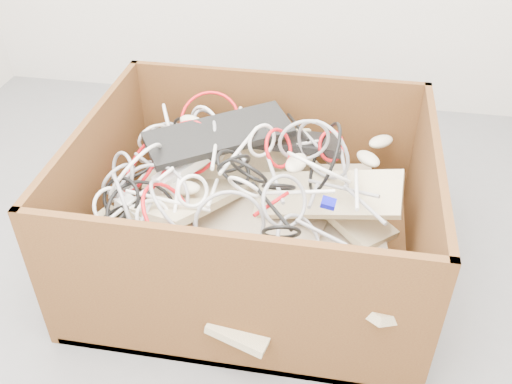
% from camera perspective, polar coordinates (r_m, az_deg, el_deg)
% --- Properties ---
extents(ground, '(3.00, 3.00, 0.00)m').
position_cam_1_polar(ground, '(1.97, -5.44, -11.01)').
color(ground, '#5A5A5D').
rests_on(ground, ground).
extents(cardboard_box, '(1.14, 0.95, 0.54)m').
position_cam_1_polar(cardboard_box, '(2.01, -0.53, -3.94)').
color(cardboard_box, '#412210').
rests_on(cardboard_box, ground).
extents(keyboard_pile, '(1.04, 0.93, 0.37)m').
position_cam_1_polar(keyboard_pile, '(1.95, 0.29, -0.64)').
color(keyboard_pile, beige).
rests_on(keyboard_pile, cardboard_box).
extents(mice_scatter, '(0.81, 0.80, 0.21)m').
position_cam_1_polar(mice_scatter, '(1.92, 2.81, 1.70)').
color(mice_scatter, beige).
rests_on(mice_scatter, keyboard_pile).
extents(power_strip_left, '(0.24, 0.25, 0.12)m').
position_cam_1_polar(power_strip_left, '(1.94, -6.37, 3.03)').
color(power_strip_left, white).
rests_on(power_strip_left, keyboard_pile).
extents(power_strip_right, '(0.29, 0.18, 0.10)m').
position_cam_1_polar(power_strip_right, '(1.79, -10.16, -3.21)').
color(power_strip_right, white).
rests_on(power_strip_right, keyboard_pile).
extents(vga_plug, '(0.05, 0.05, 0.03)m').
position_cam_1_polar(vga_plug, '(1.79, 7.26, -1.11)').
color(vga_plug, '#0D0DC6').
rests_on(vga_plug, keyboard_pile).
extents(cable_tangle, '(0.94, 0.85, 0.41)m').
position_cam_1_polar(cable_tangle, '(1.90, -4.98, 2.18)').
color(cable_tangle, silver).
rests_on(cable_tangle, keyboard_pile).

